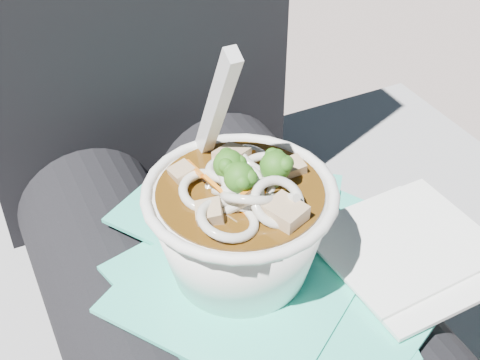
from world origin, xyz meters
name	(u,v)px	position (x,y,z in m)	size (l,w,h in m)	color
lap	(240,326)	(0.00, 0.00, 0.51)	(0.32, 0.48, 0.16)	black
person_body	(200,242)	(0.00, 0.09, 0.54)	(0.34, 0.94, 0.98)	black
plastic_bag	(269,265)	(0.02, -0.01, 0.60)	(0.32, 0.34, 0.01)	#2FC4A6
napkins	(405,249)	(0.13, -0.06, 0.61)	(0.15, 0.15, 0.01)	white
udon_bowl	(240,220)	(-0.01, -0.01, 0.66)	(0.15, 0.15, 0.20)	white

